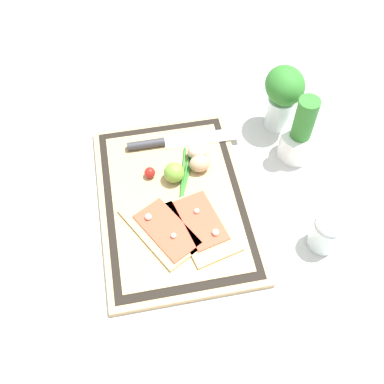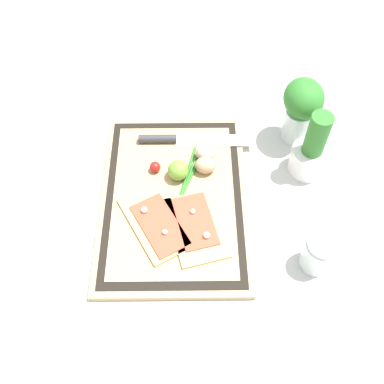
{
  "view_description": "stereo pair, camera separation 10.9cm",
  "coord_description": "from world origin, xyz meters",
  "views": [
    {
      "loc": [
        0.6,
        -0.07,
        0.94
      ],
      "look_at": [
        0.0,
        0.05,
        0.04
      ],
      "focal_mm": 42.0,
      "sensor_mm": 36.0,
      "label": 1
    },
    {
      "loc": [
        0.61,
        0.04,
        0.94
      ],
      "look_at": [
        0.0,
        0.05,
        0.04
      ],
      "focal_mm": 42.0,
      "sensor_mm": 36.0,
      "label": 2
    }
  ],
  "objects": [
    {
      "name": "cutting_board",
      "position": [
        0.0,
        0.0,
        0.01
      ],
      "size": [
        0.52,
        0.36,
        0.02
      ],
      "color": "tan",
      "rests_on": "ground_plane"
    },
    {
      "name": "pizza_slice_near",
      "position": [
        0.08,
        -0.04,
        0.02
      ],
      "size": [
        0.24,
        0.2,
        0.02
      ],
      "color": "tan",
      "rests_on": "cutting_board"
    },
    {
      "name": "herb_pot",
      "position": [
        -0.1,
        0.34,
        0.07
      ],
      "size": [
        0.1,
        0.1,
        0.19
      ],
      "color": "white",
      "rests_on": "ground_plane"
    },
    {
      "name": "sauce_jar",
      "position": [
        0.17,
        0.32,
        0.04
      ],
      "size": [
        0.07,
        0.07,
        0.09
      ],
      "color": "silver",
      "rests_on": "ground_plane"
    },
    {
      "name": "ground_plane",
      "position": [
        0.0,
        0.0,
        0.0
      ],
      "size": [
        6.0,
        6.0,
        0.0
      ],
      "primitive_type": "plane",
      "color": "silver"
    },
    {
      "name": "pizza_slice_far",
      "position": [
        0.09,
        0.06,
        0.02
      ],
      "size": [
        0.21,
        0.16,
        0.02
      ],
      "color": "tan",
      "rests_on": "cutting_board"
    },
    {
      "name": "knife",
      "position": [
        -0.18,
        0.01,
        0.03
      ],
      "size": [
        0.04,
        0.31,
        0.02
      ],
      "color": "silver",
      "rests_on": "cutting_board"
    },
    {
      "name": "cherry_tomato_red",
      "position": [
        -0.08,
        -0.05,
        0.03
      ],
      "size": [
        0.03,
        0.03,
        0.03
      ],
      "primitive_type": "sphere",
      "color": "red",
      "rests_on": "cutting_board"
    },
    {
      "name": "egg_brown",
      "position": [
        -0.08,
        0.08,
        0.04
      ],
      "size": [
        0.04,
        0.05,
        0.04
      ],
      "primitive_type": "ellipsoid",
      "color": "tan",
      "rests_on": "cutting_board"
    },
    {
      "name": "scallion_bunch",
      "position": [
        0.01,
        0.01,
        0.02
      ],
      "size": [
        0.33,
        0.13,
        0.01
      ],
      "color": "#2D7528",
      "rests_on": "cutting_board"
    },
    {
      "name": "lime",
      "position": [
        -0.06,
        0.01,
        0.05
      ],
      "size": [
        0.05,
        0.05,
        0.05
      ],
      "primitive_type": "sphere",
      "color": "#70A838",
      "rests_on": "cutting_board"
    },
    {
      "name": "egg_pink",
      "position": [
        -0.12,
        0.08,
        0.04
      ],
      "size": [
        0.04,
        0.05,
        0.04
      ],
      "primitive_type": "ellipsoid",
      "color": "beige",
      "rests_on": "cutting_board"
    },
    {
      "name": "herb_glass",
      "position": [
        -0.21,
        0.33,
        0.11
      ],
      "size": [
        0.12,
        0.1,
        0.19
      ],
      "color": "silver",
      "rests_on": "ground_plane"
    }
  ]
}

